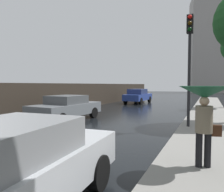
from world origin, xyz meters
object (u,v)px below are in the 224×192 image
(pedestrian_with_umbrella_near, at_px, (204,102))
(traffic_light, at_px, (190,50))
(car_blue_near_kerb, at_px, (138,96))
(car_grey_mid_road, at_px, (66,107))
(car_silver_far_ahead, at_px, (0,175))

(pedestrian_with_umbrella_near, relative_size, traffic_light, 0.37)
(car_blue_near_kerb, xyz_separation_m, traffic_light, (5.95, -11.88, 2.59))
(pedestrian_with_umbrella_near, xyz_separation_m, traffic_light, (-0.70, 4.66, 1.80))
(car_grey_mid_road, distance_m, traffic_light, 6.77)
(car_blue_near_kerb, distance_m, car_silver_far_ahead, 20.08)
(car_blue_near_kerb, distance_m, traffic_light, 13.54)
(car_silver_far_ahead, height_order, traffic_light, traffic_light)
(car_blue_near_kerb, xyz_separation_m, pedestrian_with_umbrella_near, (6.65, -16.54, 0.78))
(pedestrian_with_umbrella_near, distance_m, traffic_light, 5.04)
(car_blue_near_kerb, xyz_separation_m, car_silver_far_ahead, (4.28, -19.62, -0.01))
(car_blue_near_kerb, relative_size, car_silver_far_ahead, 1.03)
(car_grey_mid_road, bearing_deg, car_blue_near_kerb, -87.24)
(car_blue_near_kerb, xyz_separation_m, car_grey_mid_road, (-0.28, -11.92, -0.07))
(car_grey_mid_road, bearing_deg, car_silver_far_ahead, 124.76)
(traffic_light, bearing_deg, car_silver_far_ahead, -102.15)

